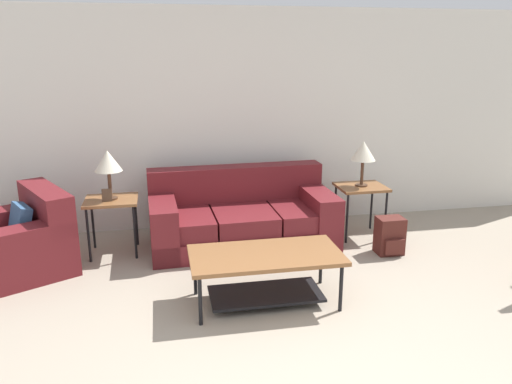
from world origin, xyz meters
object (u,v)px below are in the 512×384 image
at_px(table_lamp_left, 108,162).
at_px(armchair, 14,245).
at_px(couch, 241,218).
at_px(backpack, 390,236).
at_px(side_table_left, 111,205).
at_px(table_lamp_right, 363,152).
at_px(side_table_right, 361,191).
at_px(coffee_table, 266,266).

bearing_deg(table_lamp_left, armchair, -160.96).
height_order(couch, table_lamp_left, table_lamp_left).
relative_size(couch, table_lamp_left, 3.96).
relative_size(couch, backpack, 5.12).
relative_size(couch, side_table_left, 3.39).
height_order(table_lamp_left, backpack, table_lamp_left).
height_order(couch, table_lamp_right, table_lamp_right).
distance_m(side_table_right, table_lamp_right, 0.46).
xyz_separation_m(armchair, side_table_left, (0.91, 0.31, 0.26)).
distance_m(coffee_table, side_table_left, 1.95).
relative_size(coffee_table, backpack, 3.20).
height_order(armchair, side_table_left, armchair).
distance_m(armchair, table_lamp_right, 3.78).
height_order(side_table_left, backpack, side_table_left).
relative_size(side_table_left, table_lamp_right, 1.17).
xyz_separation_m(side_table_right, backpack, (0.11, -0.58, -0.34)).
relative_size(couch, armchair, 1.50).
height_order(coffee_table, side_table_left, side_table_left).
bearing_deg(table_lamp_left, side_table_left, 0.00).
xyz_separation_m(table_lamp_left, table_lamp_right, (2.79, 0.00, 0.00)).
bearing_deg(coffee_table, table_lamp_left, 134.56).
height_order(couch, backpack, couch).
xyz_separation_m(armchair, table_lamp_left, (0.91, 0.31, 0.72)).
distance_m(armchair, side_table_left, 1.00).
distance_m(armchair, side_table_right, 3.72).
xyz_separation_m(coffee_table, side_table_right, (1.42, 1.39, 0.20)).
xyz_separation_m(table_lamp_right, backpack, (0.11, -0.58, -0.81)).
distance_m(side_table_right, backpack, 0.68).
bearing_deg(backpack, side_table_right, 100.77).
bearing_deg(backpack, armchair, 176.06).
relative_size(armchair, coffee_table, 1.07).
height_order(armchair, table_lamp_left, table_lamp_left).
relative_size(couch, side_table_right, 3.39).
height_order(coffee_table, table_lamp_left, table_lamp_left).
distance_m(side_table_left, backpack, 2.97).
bearing_deg(coffee_table, table_lamp_right, 44.26).
distance_m(side_table_left, table_lamp_left, 0.46).
bearing_deg(side_table_right, table_lamp_right, 0.00).
bearing_deg(coffee_table, armchair, 154.80).
relative_size(side_table_left, table_lamp_left, 1.17).
relative_size(couch, table_lamp_right, 3.96).
relative_size(side_table_right, table_lamp_right, 1.17).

